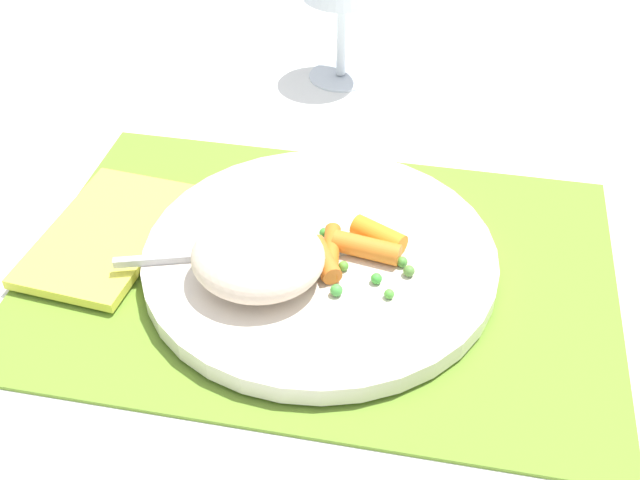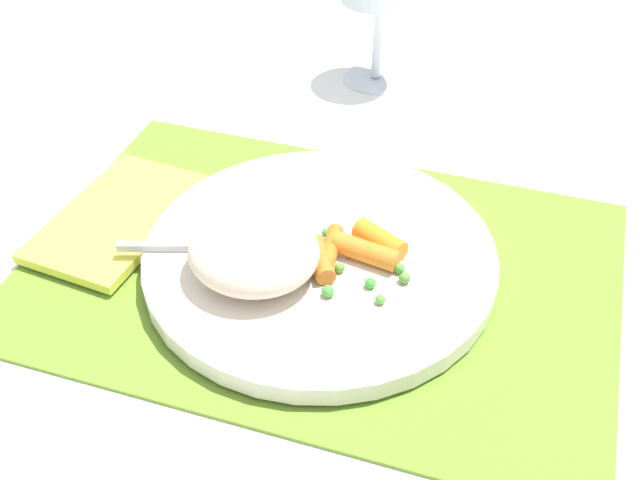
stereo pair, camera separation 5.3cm
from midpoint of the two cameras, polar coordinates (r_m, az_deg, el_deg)
ground_plane at (r=0.60m, az=-2.55°, el=-2.37°), size 2.40×2.40×0.00m
placemat at (r=0.59m, az=-2.56°, el=-2.16°), size 0.44×0.30×0.01m
plate at (r=0.59m, az=-2.59°, el=-1.40°), size 0.27×0.27×0.02m
rice_mound at (r=0.55m, az=-7.33°, el=-1.31°), size 0.09×0.09×0.04m
carrot_portion at (r=0.57m, az=-0.06°, el=-0.57°), size 0.07×0.07×0.02m
pea_scatter at (r=0.56m, az=1.15°, el=-1.87°), size 0.08×0.07×0.01m
fork at (r=0.58m, az=-5.98°, el=-0.88°), size 0.19×0.07×0.01m
napkin at (r=0.65m, az=-17.47°, el=0.62°), size 0.10×0.16×0.01m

